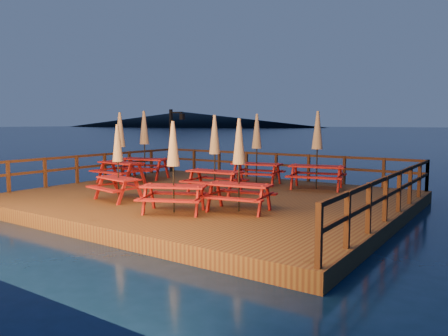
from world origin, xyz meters
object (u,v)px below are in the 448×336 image
(picnic_table_1, at_px, (173,165))
(picnic_table_2, at_px, (120,147))
(picnic_table_0, at_px, (144,144))
(lamp_post, at_px, (174,134))

(picnic_table_1, bearing_deg, picnic_table_2, 125.41)
(picnic_table_0, bearing_deg, picnic_table_1, -53.13)
(picnic_table_0, relative_size, picnic_table_2, 1.03)
(picnic_table_1, distance_m, picnic_table_2, 6.26)
(lamp_post, relative_size, picnic_table_0, 1.05)
(lamp_post, xyz_separation_m, picnic_table_1, (6.37, -7.36, -0.54))
(lamp_post, height_order, picnic_table_0, lamp_post)
(picnic_table_2, bearing_deg, picnic_table_1, -27.32)
(lamp_post, xyz_separation_m, picnic_table_0, (0.73, -2.72, -0.31))
(lamp_post, relative_size, picnic_table_2, 1.09)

